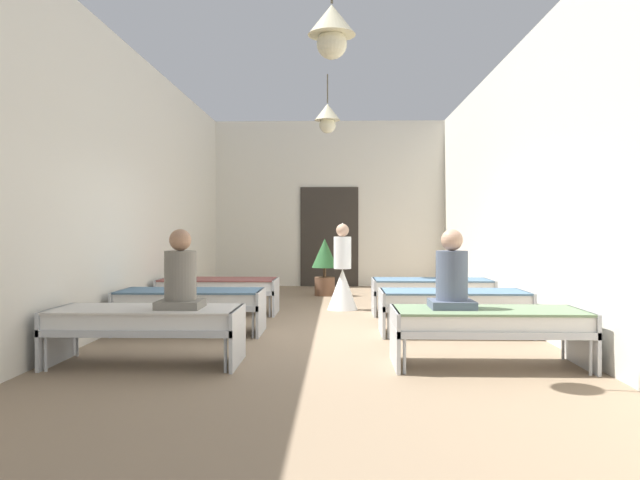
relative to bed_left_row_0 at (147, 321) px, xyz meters
name	(u,v)px	position (x,y,z in m)	size (l,w,h in m)	color
ground_plane	(321,338)	(1.72, 1.90, -0.49)	(6.14, 14.49, 0.10)	#8C755B
room_shell	(324,188)	(1.72, 3.18, 1.57)	(5.94, 14.09, 4.01)	silver
bed_left_row_0	(147,321)	(0.00, 0.00, 0.00)	(1.90, 0.84, 0.57)	#B7BCC1
bed_right_row_0	(488,323)	(3.44, 0.00, 0.00)	(1.90, 0.84, 0.57)	#B7BCC1
bed_left_row_1	(191,300)	(0.00, 1.90, 0.00)	(1.90, 0.84, 0.57)	#B7BCC1
bed_right_row_1	(453,301)	(3.44, 1.90, 0.00)	(1.90, 0.84, 0.57)	#B7BCC1
bed_left_row_2	(219,287)	(0.00, 3.80, 0.00)	(1.90, 0.84, 0.57)	#B7BCC1
bed_right_row_2	(432,287)	(3.44, 3.80, 0.00)	(1.90, 0.84, 0.57)	#B7BCC1
nurse_near_aisle	(342,279)	(2.01, 4.41, 0.09)	(0.52, 0.52, 1.49)	white
patient_seated_primary	(180,279)	(0.35, -0.01, 0.43)	(0.44, 0.44, 0.80)	slate
patient_seated_secondary	(452,279)	(3.09, 0.07, 0.43)	(0.44, 0.44, 0.80)	#515B70
potted_plant	(325,262)	(1.66, 6.68, 0.25)	(0.53, 0.53, 1.19)	brown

